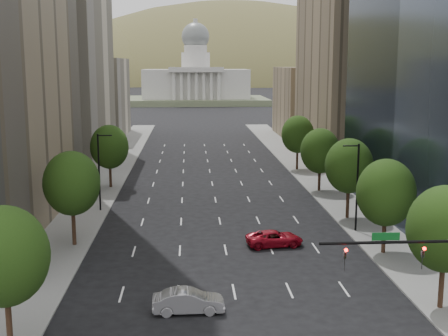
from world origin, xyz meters
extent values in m
cube|color=slate|center=(-15.50, 60.00, 0.07)|extent=(6.00, 200.00, 0.15)
cube|color=slate|center=(15.50, 60.00, 0.07)|extent=(6.00, 200.00, 0.15)
cube|color=beige|center=(-25.00, 103.00, 17.50)|extent=(14.00, 30.00, 35.00)
cube|color=beige|center=(-25.00, 136.00, 9.00)|extent=(14.00, 26.00, 18.00)
cube|color=#8C7759|center=(25.00, 100.00, 15.00)|extent=(14.00, 30.00, 30.00)
cube|color=#8C7759|center=(25.00, 133.00, 8.00)|extent=(14.00, 26.00, 16.00)
cylinder|color=#382316|center=(14.00, 36.00, 2.00)|extent=(0.36, 0.36, 4.00)
ellipsoid|color=#1D390F|center=(14.00, 36.00, 5.76)|extent=(5.20, 5.20, 5.98)
cylinder|color=#382316|center=(14.00, 48.00, 1.95)|extent=(0.36, 0.36, 3.90)
ellipsoid|color=#1D390F|center=(14.00, 48.00, 5.62)|extent=(5.20, 5.20, 5.98)
cylinder|color=#382316|center=(14.00, 60.00, 2.05)|extent=(0.36, 0.36, 4.10)
ellipsoid|color=#1D390F|center=(14.00, 60.00, 5.90)|extent=(5.20, 5.20, 5.98)
cylinder|color=#382316|center=(14.00, 74.00, 1.90)|extent=(0.36, 0.36, 3.80)
ellipsoid|color=#1D390F|center=(14.00, 74.00, 5.47)|extent=(5.20, 5.20, 5.98)
cylinder|color=#382316|center=(14.00, 90.00, 2.00)|extent=(0.36, 0.36, 4.00)
ellipsoid|color=#1D390F|center=(14.00, 90.00, 5.76)|extent=(5.20, 5.20, 5.98)
cylinder|color=#382316|center=(-14.00, 32.00, 2.00)|extent=(0.36, 0.36, 4.00)
ellipsoid|color=#1D390F|center=(-14.00, 32.00, 5.76)|extent=(5.20, 5.20, 5.98)
cylinder|color=#382316|center=(-14.00, 52.00, 2.08)|extent=(0.36, 0.36, 4.15)
ellipsoid|color=#1D390F|center=(-14.00, 52.00, 5.98)|extent=(5.20, 5.20, 5.98)
cylinder|color=#382316|center=(-14.00, 78.00, 1.98)|extent=(0.36, 0.36, 3.95)
ellipsoid|color=#1D390F|center=(-14.00, 78.00, 5.69)|extent=(5.20, 5.20, 5.98)
cylinder|color=black|center=(13.50, 55.00, 4.50)|extent=(0.20, 0.20, 9.00)
cylinder|color=black|center=(12.70, 55.00, 8.80)|extent=(1.60, 0.14, 0.14)
cylinder|color=black|center=(-13.50, 65.00, 4.50)|extent=(0.20, 0.20, 9.00)
cylinder|color=black|center=(-12.70, 65.00, 8.80)|extent=(1.60, 0.14, 0.14)
cylinder|color=black|center=(8.50, 30.00, 6.80)|extent=(9.00, 0.18, 0.18)
imported|color=black|center=(10.00, 30.00, 6.25)|extent=(0.18, 0.22, 1.10)
imported|color=black|center=(5.50, 30.00, 6.25)|extent=(0.18, 0.22, 1.10)
sphere|color=#FF0C07|center=(10.00, 29.82, 6.45)|extent=(0.20, 0.20, 0.20)
sphere|color=#FF0C07|center=(5.50, 29.82, 6.45)|extent=(0.20, 0.20, 0.20)
cube|color=#0C591E|center=(7.80, 30.00, 7.15)|extent=(1.60, 0.06, 0.45)
cube|color=#596647|center=(0.00, 250.00, 1.25)|extent=(60.00, 40.00, 2.50)
cube|color=silver|center=(0.00, 250.00, 8.50)|extent=(44.00, 26.00, 12.00)
cube|color=silver|center=(0.00, 236.00, 14.50)|extent=(22.00, 4.00, 2.00)
cylinder|color=silver|center=(0.00, 250.00, 18.00)|extent=(12.00, 12.00, 7.00)
cylinder|color=silver|center=(0.00, 250.00, 23.00)|extent=(9.60, 9.60, 3.00)
sphere|color=slate|center=(0.00, 250.00, 28.10)|extent=(11.60, 11.60, 11.60)
cylinder|color=silver|center=(0.00, 250.00, 33.95)|extent=(1.80, 1.80, 2.50)
ellipsoid|color=brown|center=(-140.00, 560.00, -33.25)|extent=(380.00, 342.00, 190.00)
ellipsoid|color=brown|center=(40.00, 600.00, -42.00)|extent=(440.00, 396.00, 240.00)
ellipsoid|color=brown|center=(210.00, 640.00, -35.00)|extent=(360.00, 324.00, 200.00)
imported|color=#9F9EA4|center=(-3.39, 36.52, 0.81)|extent=(4.95, 1.83, 1.62)
imported|color=maroon|center=(4.63, 50.87, 0.73)|extent=(5.57, 3.12, 1.47)
camera|label=1|loc=(-3.25, -1.15, 16.74)|focal=46.88mm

